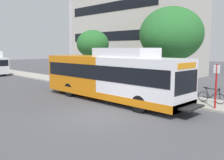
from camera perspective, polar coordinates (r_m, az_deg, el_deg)
ground_plane at (r=19.91m, az=-19.15°, el=-3.60°), size 120.00×120.00×0.00m
sidewalk_curb at (r=22.26m, az=-0.36°, el=-1.89°), size 3.00×56.00×0.14m
transit_bus at (r=17.12m, az=-0.35°, el=0.85°), size 2.58×12.25×3.65m
bus_stop_sign_pole at (r=15.51m, az=22.76°, el=-0.59°), size 0.10×0.36×2.60m
bicycle_parked at (r=17.22m, az=21.81°, el=-3.48°), size 0.52×1.76×1.02m
street_tree_near_stop at (r=19.33m, az=13.40°, el=10.19°), size 4.72×4.72×6.54m
street_tree_mid_block at (r=25.40m, az=-4.42°, el=8.23°), size 3.25×3.25×5.31m
lattice_comm_tower at (r=43.38m, az=-9.30°, el=12.81°), size 1.10×1.10×24.05m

